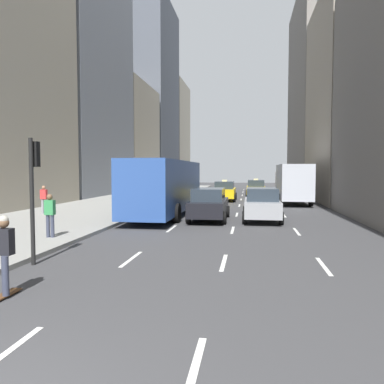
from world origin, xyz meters
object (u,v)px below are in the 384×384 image
taxi_second (225,191)px  traffic_light_pole (33,180)px  city_bus (166,185)px  pedestrian_mid_block (50,213)px  skateboarder (5,252)px  sedan_black_near (262,204)px  taxi_lead (256,188)px  sedan_silver_behind (209,204)px  pedestrian_far_walking (44,198)px  box_truck (292,182)px

taxi_second → traffic_light_pole: bearing=-99.7°
city_bus → traffic_light_pole: (-1.14, -12.19, 0.62)m
pedestrian_mid_block → skateboarder: bearing=-68.6°
traffic_light_pole → skateboarder: bearing=-70.5°
sedan_black_near → taxi_lead: bearing=90.0°
sedan_silver_behind → taxi_second: bearing=90.0°
sedan_silver_behind → skateboarder: size_ratio=2.68×
skateboarder → pedestrian_far_walking: (-6.80, 13.19, 0.10)m
sedan_black_near → city_bus: 6.00m
city_bus → pedestrian_mid_block: bearing=-105.8°
taxi_lead → pedestrian_far_walking: size_ratio=2.67×
taxi_lead → box_truck: size_ratio=0.52×
traffic_light_pole → city_bus: bearing=84.7°
taxi_lead → sedan_black_near: taxi_lead is taller
city_bus → pedestrian_far_walking: (-6.99, -1.68, -0.72)m
box_truck → sedan_silver_behind: bearing=-116.2°
taxi_lead → skateboarder: (-5.80, -31.04, 0.08)m
skateboarder → pedestrian_far_walking: bearing=117.3°
taxi_second → pedestrian_far_walking: bearing=-127.6°
box_truck → pedestrian_mid_block: bearing=-121.0°
pedestrian_mid_block → traffic_light_pole: 3.82m
taxi_second → skateboarder: size_ratio=2.52×
box_truck → pedestrian_far_walking: size_ratio=5.09×
sedan_black_near → traffic_light_pole: bearing=-123.3°
taxi_second → traffic_light_pole: (-3.95, -23.22, 1.53)m
skateboarder → pedestrian_far_walking: pedestrian_far_walking is taller
taxi_lead → city_bus: 17.14m
sedan_silver_behind → pedestrian_far_walking: pedestrian_far_walking is taller
sedan_black_near → pedestrian_mid_block: 10.72m
sedan_silver_behind → pedestrian_mid_block: (-5.34, -6.80, 0.18)m
sedan_black_near → pedestrian_far_walking: size_ratio=2.67×
city_bus → skateboarder: 14.89m
pedestrian_mid_block → traffic_light_pole: size_ratio=0.46×
pedestrian_far_walking → skateboarder: bearing=-62.7°
taxi_second → skateboarder: taxi_second is taller
sedan_black_near → city_bus: bearing=161.1°
sedan_black_near → city_bus: city_bus is taller
sedan_silver_behind → traffic_light_pole: (-3.95, -10.10, 1.53)m
skateboarder → taxi_second: bearing=83.4°
pedestrian_far_walking → traffic_light_pole: 12.11m
sedan_silver_behind → traffic_light_pole: size_ratio=1.30×
taxi_second → box_truck: 5.92m
pedestrian_far_walking → traffic_light_pole: (5.85, -10.52, 1.34)m
sedan_silver_behind → traffic_light_pole: 10.95m
pedestrian_mid_block → traffic_light_pole: (1.39, -3.30, 1.34)m
sedan_silver_behind → city_bus: 3.62m
sedan_silver_behind → city_bus: city_bus is taller
pedestrian_far_walking → taxi_second: bearing=52.4°
taxi_second → taxi_lead: bearing=61.4°
city_bus → pedestrian_far_walking: size_ratio=7.04×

